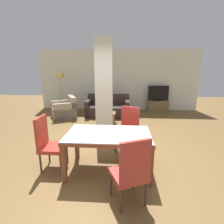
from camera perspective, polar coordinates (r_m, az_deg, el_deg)
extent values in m
plane|color=brown|center=(3.57, -1.10, -18.18)|extent=(18.00, 18.00, 0.00)
cube|color=silver|center=(8.10, 1.94, 10.28)|extent=(7.20, 0.06, 2.70)
cube|color=brown|center=(8.09, -2.48, 12.05)|extent=(0.44, 0.02, 0.36)
cube|color=#B26633|center=(8.08, -2.48, 12.04)|extent=(0.40, 0.01, 0.32)
cube|color=silver|center=(4.86, -2.61, 7.59)|extent=(0.47, 0.29, 2.70)
cube|color=brown|center=(2.84, -1.94, -10.96)|extent=(1.55, 0.06, 0.06)
cube|color=brown|center=(3.66, -0.56, -5.01)|extent=(1.55, 0.06, 0.06)
cube|color=brown|center=(3.39, -13.91, -7.08)|extent=(0.06, 0.83, 0.06)
cube|color=brown|center=(3.27, 12.08, -7.76)|extent=(0.06, 0.83, 0.06)
cube|color=silver|center=(3.23, -1.16, -7.02)|extent=(1.53, 0.93, 0.01)
cube|color=brown|center=(3.18, -15.51, -16.07)|extent=(0.08, 0.08, 0.68)
cube|color=brown|center=(3.05, 12.47, -17.20)|extent=(0.08, 0.08, 0.68)
cube|color=brown|center=(3.90, -11.41, -9.88)|extent=(0.08, 0.08, 0.68)
cube|color=brown|center=(3.80, 10.58, -10.51)|extent=(0.08, 0.08, 0.68)
cube|color=#BB3629|center=(3.60, -18.55, -10.99)|extent=(0.46, 0.46, 0.07)
cube|color=#BB3629|center=(3.57, -22.03, -5.94)|extent=(0.05, 0.44, 0.58)
cylinder|color=#3E352C|center=(3.80, -14.46, -13.16)|extent=(0.04, 0.04, 0.39)
cylinder|color=#3E352C|center=(3.49, -16.44, -15.96)|extent=(0.04, 0.04, 0.39)
cylinder|color=#3E352C|center=(3.93, -19.86, -12.62)|extent=(0.04, 0.04, 0.39)
cylinder|color=#3E352C|center=(3.63, -22.29, -15.22)|extent=(0.04, 0.04, 0.39)
cube|color=#BA3933|center=(2.67, 5.27, -19.74)|extent=(0.61, 0.61, 0.07)
cube|color=#BA3933|center=(2.35, 7.68, -15.72)|extent=(0.42, 0.22, 0.58)
cylinder|color=#3E352C|center=(2.89, -0.27, -22.32)|extent=(0.04, 0.04, 0.39)
cylinder|color=#3E352C|center=(3.02, 7.00, -20.68)|extent=(0.04, 0.04, 0.39)
cylinder|color=#3E352C|center=(2.61, 2.92, -26.97)|extent=(0.04, 0.04, 0.39)
cylinder|color=#3E352C|center=(2.75, 10.96, -24.76)|extent=(0.04, 0.04, 0.39)
cube|color=red|center=(4.07, 4.75, -7.27)|extent=(0.61, 0.61, 0.07)
cube|color=red|center=(4.15, 5.95, -2.15)|extent=(0.42, 0.22, 0.58)
cylinder|color=#3E352C|center=(3.94, 6.18, -11.72)|extent=(0.04, 0.04, 0.39)
cylinder|color=#3E352C|center=(4.08, 1.12, -10.70)|extent=(0.04, 0.04, 0.39)
cylinder|color=#3E352C|center=(4.26, 8.09, -9.69)|extent=(0.04, 0.04, 0.39)
cylinder|color=#3E352C|center=(4.39, 3.36, -8.83)|extent=(0.04, 0.04, 0.39)
cube|color=#332726|center=(7.07, -1.37, 0.33)|extent=(1.73, 0.87, 0.42)
cube|color=#332726|center=(7.32, -1.15, 4.23)|extent=(1.73, 0.18, 0.43)
cube|color=#332726|center=(7.02, 5.01, 1.17)|extent=(0.16, 0.87, 0.66)
cube|color=#332726|center=(7.16, -7.64, 1.36)|extent=(0.16, 0.87, 0.66)
cube|color=tan|center=(7.13, -15.40, -0.15)|extent=(1.14, 1.14, 0.40)
cube|color=tan|center=(7.10, -12.94, 3.35)|extent=(0.55, 0.83, 0.42)
cube|color=tan|center=(6.77, -15.01, 0.14)|extent=(0.82, 0.52, 0.63)
cube|color=tan|center=(7.44, -15.87, 1.34)|extent=(0.82, 0.52, 0.63)
cube|color=brown|center=(6.15, -1.42, -0.34)|extent=(0.56, 0.46, 0.04)
cube|color=brown|center=(6.20, -1.41, -2.05)|extent=(0.48, 0.38, 0.34)
cylinder|color=#4C2D14|center=(6.24, -0.71, 1.01)|extent=(0.07, 0.07, 0.20)
cylinder|color=#4C2D14|center=(6.21, -0.72, 2.23)|extent=(0.03, 0.03, 0.07)
cylinder|color=#B7B7BC|center=(6.20, -0.72, 2.62)|extent=(0.03, 0.03, 0.01)
cube|color=brown|center=(8.12, 14.64, 1.94)|extent=(0.91, 0.40, 0.49)
cube|color=black|center=(8.07, 14.76, 3.74)|extent=(0.38, 0.23, 0.03)
cube|color=black|center=(8.02, 14.91, 6.06)|extent=(0.91, 0.14, 0.63)
cylinder|color=#B7B7BC|center=(8.26, -15.84, 0.40)|extent=(0.33, 0.33, 0.02)
cylinder|color=#B7B7BC|center=(8.12, -16.19, 5.49)|extent=(0.04, 0.04, 1.46)
cylinder|color=#E5BC66|center=(8.04, -16.62, 11.43)|extent=(0.37, 0.37, 0.22)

